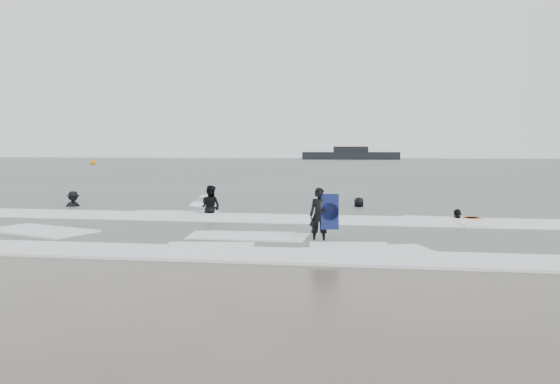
% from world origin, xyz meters
% --- Properties ---
extents(ground, '(320.00, 320.00, 0.00)m').
position_xyz_m(ground, '(0.00, 0.00, 0.00)').
color(ground, brown).
rests_on(ground, ground).
extents(sea, '(320.00, 320.00, 0.00)m').
position_xyz_m(sea, '(0.00, 80.00, 0.06)').
color(sea, '#47544C').
rests_on(sea, ground).
extents(surfer_centre, '(0.58, 0.40, 1.52)m').
position_xyz_m(surfer_centre, '(1.66, 1.59, 0.00)').
color(surfer_centre, black).
rests_on(surfer_centre, ground).
extents(surfer_wading, '(0.99, 0.88, 1.71)m').
position_xyz_m(surfer_wading, '(-3.07, 7.09, 0.00)').
color(surfer_wading, black).
rests_on(surfer_wading, ground).
extents(surfer_breaker, '(1.13, 1.14, 1.58)m').
position_xyz_m(surfer_breaker, '(-9.81, 8.80, 0.00)').
color(surfer_breaker, black).
rests_on(surfer_breaker, ground).
extents(surfer_right_near, '(0.76, 1.02, 1.60)m').
position_xyz_m(surfer_right_near, '(6.04, 6.72, 0.00)').
color(surfer_right_near, black).
rests_on(surfer_right_near, ground).
extents(surfer_right_far, '(0.94, 0.83, 1.63)m').
position_xyz_m(surfer_right_far, '(2.51, 10.72, 0.00)').
color(surfer_right_far, black).
rests_on(surfer_right_far, ground).
extents(surf_foam, '(30.03, 9.06, 0.09)m').
position_xyz_m(surf_foam, '(0.00, 3.70, 0.04)').
color(surf_foam, white).
rests_on(surf_foam, ground).
extents(bodyboards, '(10.80, 6.26, 1.25)m').
position_xyz_m(bodyboards, '(1.67, 5.25, 0.50)').
color(bodyboards, '#0F1647').
rests_on(bodyboards, ground).
extents(buoy, '(1.00, 1.00, 1.65)m').
position_xyz_m(buoy, '(-44.29, 74.24, 0.42)').
color(buoy, orange).
rests_on(buoy, ground).
extents(vessel_horizon, '(25.81, 4.61, 3.50)m').
position_xyz_m(vessel_horizon, '(-2.55, 134.70, 1.31)').
color(vessel_horizon, black).
rests_on(vessel_horizon, ground).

